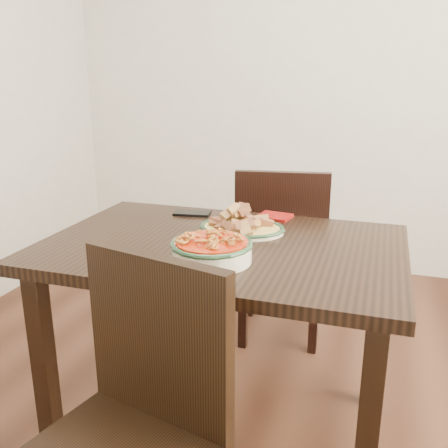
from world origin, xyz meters
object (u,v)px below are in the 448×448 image
(smartphone, at_px, (192,213))
(chair_far, at_px, (281,248))
(fish_plate, at_px, (242,220))
(chair_near, at_px, (133,421))
(dining_table, at_px, (222,269))
(noodle_bowl, at_px, (212,248))

(smartphone, bearing_deg, chair_far, 45.71)
(chair_far, distance_m, fish_plate, 0.64)
(fish_plate, distance_m, smartphone, 0.30)
(chair_far, relative_size, chair_near, 1.00)
(dining_table, distance_m, fish_plate, 0.20)
(noodle_bowl, relative_size, smartphone, 1.75)
(dining_table, distance_m, chair_far, 0.73)
(chair_near, height_order, noodle_bowl, chair_near)
(chair_far, height_order, smartphone, chair_far)
(dining_table, xyz_separation_m, chair_near, (-0.02, -0.63, -0.15))
(dining_table, xyz_separation_m, noodle_bowl, (0.02, -0.18, 0.14))
(smartphone, bearing_deg, dining_table, -61.30)
(dining_table, relative_size, chair_far, 1.36)
(dining_table, height_order, chair_near, chair_near)
(dining_table, distance_m, noodle_bowl, 0.23)
(chair_far, relative_size, smartphone, 6.07)
(chair_far, xyz_separation_m, noodle_bowl, (-0.04, -0.88, 0.29))
(chair_near, relative_size, noodle_bowl, 3.48)
(chair_far, xyz_separation_m, smartphone, (-0.29, -0.41, 0.26))
(dining_table, distance_m, chair_near, 0.65)
(chair_near, distance_m, smartphone, 0.99)
(chair_far, height_order, fish_plate, chair_far)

